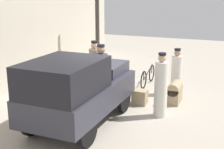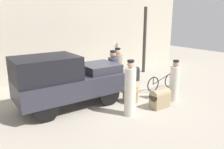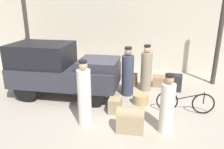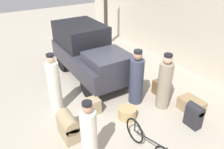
{
  "view_description": "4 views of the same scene",
  "coord_description": "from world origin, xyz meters",
  "px_view_note": "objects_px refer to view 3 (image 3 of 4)",
  "views": [
    {
      "loc": [
        -8.53,
        -3.52,
        3.52
      ],
      "look_at": [
        0.2,
        0.2,
        0.95
      ],
      "focal_mm": 50.0,
      "sensor_mm": 36.0,
      "label": 1
    },
    {
      "loc": [
        -4.56,
        -6.67,
        3.18
      ],
      "look_at": [
        0.2,
        0.2,
        0.95
      ],
      "focal_mm": 35.0,
      "sensor_mm": 36.0,
      "label": 2
    },
    {
      "loc": [
        1.42,
        -6.71,
        3.27
      ],
      "look_at": [
        0.2,
        0.2,
        0.95
      ],
      "focal_mm": 35.0,
      "sensor_mm": 36.0,
      "label": 3
    },
    {
      "loc": [
        5.23,
        -2.95,
        4.21
      ],
      "look_at": [
        0.2,
        0.2,
        0.95
      ],
      "focal_mm": 35.0,
      "sensor_mm": 36.0,
      "label": 4
    }
  ],
  "objects_px": {
    "trunk_wicker_pale": "(130,119)",
    "suitcase_small_leather": "(175,82)",
    "wicker_basket": "(141,99)",
    "porter_carrying_trunk": "(146,70)",
    "trunk_umber_medium": "(162,81)",
    "porter_standing_middle": "(167,106)",
    "truck": "(60,68)",
    "porter_lifting_near_truck": "(84,96)",
    "suitcase_tan_flat": "(132,80)",
    "porter_with_bicycle": "(128,74)",
    "bicycle": "(185,102)",
    "suitcase_black_upright": "(115,105)"
  },
  "relations": [
    {
      "from": "truck",
      "to": "suitcase_small_leather",
      "type": "bearing_deg",
      "value": 14.59
    },
    {
      "from": "truck",
      "to": "wicker_basket",
      "type": "relative_size",
      "value": 7.26
    },
    {
      "from": "suitcase_small_leather",
      "to": "trunk_wicker_pale",
      "type": "bearing_deg",
      "value": -114.97
    },
    {
      "from": "bicycle",
      "to": "suitcase_small_leather",
      "type": "xyz_separation_m",
      "value": [
        -0.13,
        1.72,
        0.04
      ]
    },
    {
      "from": "porter_carrying_trunk",
      "to": "porter_lifting_near_truck",
      "type": "height_order",
      "value": "porter_lifting_near_truck"
    },
    {
      "from": "porter_lifting_near_truck",
      "to": "suitcase_small_leather",
      "type": "xyz_separation_m",
      "value": [
        2.71,
        2.94,
        -0.48
      ]
    },
    {
      "from": "truck",
      "to": "bicycle",
      "type": "height_order",
      "value": "truck"
    },
    {
      "from": "truck",
      "to": "wicker_basket",
      "type": "distance_m",
      "value": 3.06
    },
    {
      "from": "suitcase_black_upright",
      "to": "trunk_umber_medium",
      "type": "height_order",
      "value": "suitcase_black_upright"
    },
    {
      "from": "porter_lifting_near_truck",
      "to": "suitcase_tan_flat",
      "type": "xyz_separation_m",
      "value": [
        1.02,
        3.29,
        -0.62
      ]
    },
    {
      "from": "bicycle",
      "to": "porter_standing_middle",
      "type": "bearing_deg",
      "value": -117.93
    },
    {
      "from": "trunk_wicker_pale",
      "to": "suitcase_small_leather",
      "type": "relative_size",
      "value": 1.0
    },
    {
      "from": "wicker_basket",
      "to": "porter_standing_middle",
      "type": "relative_size",
      "value": 0.32
    },
    {
      "from": "bicycle",
      "to": "porter_with_bicycle",
      "type": "distance_m",
      "value": 2.24
    },
    {
      "from": "porter_with_bicycle",
      "to": "trunk_umber_medium",
      "type": "distance_m",
      "value": 1.83
    },
    {
      "from": "truck",
      "to": "suitcase_tan_flat",
      "type": "bearing_deg",
      "value": 30.09
    },
    {
      "from": "suitcase_tan_flat",
      "to": "porter_with_bicycle",
      "type": "bearing_deg",
      "value": -95.15
    },
    {
      "from": "wicker_basket",
      "to": "suitcase_tan_flat",
      "type": "height_order",
      "value": "suitcase_tan_flat"
    },
    {
      "from": "porter_with_bicycle",
      "to": "suitcase_small_leather",
      "type": "relative_size",
      "value": 2.51
    },
    {
      "from": "porter_carrying_trunk",
      "to": "trunk_umber_medium",
      "type": "bearing_deg",
      "value": 42.16
    },
    {
      "from": "truck",
      "to": "porter_carrying_trunk",
      "type": "distance_m",
      "value": 3.21
    },
    {
      "from": "truck",
      "to": "suitcase_black_upright",
      "type": "height_order",
      "value": "truck"
    },
    {
      "from": "porter_with_bicycle",
      "to": "porter_standing_middle",
      "type": "bearing_deg",
      "value": -61.06
    },
    {
      "from": "porter_lifting_near_truck",
      "to": "porter_carrying_trunk",
      "type": "bearing_deg",
      "value": 60.97
    },
    {
      "from": "trunk_wicker_pale",
      "to": "trunk_umber_medium",
      "type": "relative_size",
      "value": 0.98
    },
    {
      "from": "truck",
      "to": "bicycle",
      "type": "bearing_deg",
      "value": -8.42
    },
    {
      "from": "porter_lifting_near_truck",
      "to": "suitcase_tan_flat",
      "type": "relative_size",
      "value": 3.82
    },
    {
      "from": "porter_lifting_near_truck",
      "to": "trunk_umber_medium",
      "type": "distance_m",
      "value": 4.15
    },
    {
      "from": "porter_standing_middle",
      "to": "suitcase_small_leather",
      "type": "height_order",
      "value": "porter_standing_middle"
    },
    {
      "from": "suitcase_small_leather",
      "to": "suitcase_tan_flat",
      "type": "height_order",
      "value": "suitcase_small_leather"
    },
    {
      "from": "bicycle",
      "to": "suitcase_small_leather",
      "type": "distance_m",
      "value": 1.72
    },
    {
      "from": "bicycle",
      "to": "suitcase_black_upright",
      "type": "relative_size",
      "value": 3.72
    },
    {
      "from": "suitcase_black_upright",
      "to": "suitcase_tan_flat",
      "type": "relative_size",
      "value": 0.96
    },
    {
      "from": "porter_carrying_trunk",
      "to": "trunk_umber_medium",
      "type": "height_order",
      "value": "porter_carrying_trunk"
    },
    {
      "from": "truck",
      "to": "porter_lifting_near_truck",
      "type": "relative_size",
      "value": 2.03
    },
    {
      "from": "wicker_basket",
      "to": "trunk_wicker_pale",
      "type": "bearing_deg",
      "value": -96.23
    },
    {
      "from": "suitcase_tan_flat",
      "to": "trunk_umber_medium",
      "type": "xyz_separation_m",
      "value": [
        1.21,
        0.15,
        -0.05
      ]
    },
    {
      "from": "truck",
      "to": "porter_with_bicycle",
      "type": "bearing_deg",
      "value": 10.53
    },
    {
      "from": "porter_standing_middle",
      "to": "porter_carrying_trunk",
      "type": "bearing_deg",
      "value": 102.11
    },
    {
      "from": "porter_with_bicycle",
      "to": "porter_standing_middle",
      "type": "relative_size",
      "value": 1.11
    },
    {
      "from": "porter_lifting_near_truck",
      "to": "trunk_wicker_pale",
      "type": "xyz_separation_m",
      "value": [
        1.28,
        -0.14,
        -0.5
      ]
    },
    {
      "from": "truck",
      "to": "suitcase_small_leather",
      "type": "relative_size",
      "value": 5.29
    },
    {
      "from": "truck",
      "to": "suitcase_tan_flat",
      "type": "relative_size",
      "value": 7.77
    },
    {
      "from": "truck",
      "to": "porter_standing_middle",
      "type": "distance_m",
      "value": 4.1
    },
    {
      "from": "suitcase_black_upright",
      "to": "truck",
      "type": "bearing_deg",
      "value": 154.9
    },
    {
      "from": "wicker_basket",
      "to": "porter_lifting_near_truck",
      "type": "bearing_deg",
      "value": -132.51
    },
    {
      "from": "suitcase_small_leather",
      "to": "bicycle",
      "type": "bearing_deg",
      "value": -85.84
    },
    {
      "from": "wicker_basket",
      "to": "porter_carrying_trunk",
      "type": "xyz_separation_m",
      "value": [
        0.12,
        1.26,
        0.65
      ]
    },
    {
      "from": "porter_lifting_near_truck",
      "to": "porter_standing_middle",
      "type": "distance_m",
      "value": 2.2
    },
    {
      "from": "suitcase_black_upright",
      "to": "suitcase_small_leather",
      "type": "xyz_separation_m",
      "value": [
        2.0,
        2.1,
        0.15
      ]
    }
  ]
}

